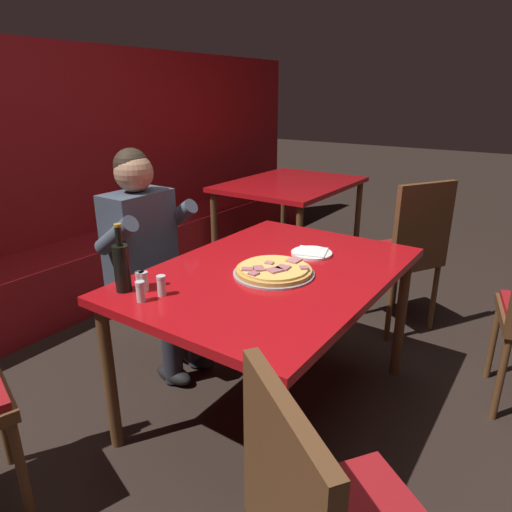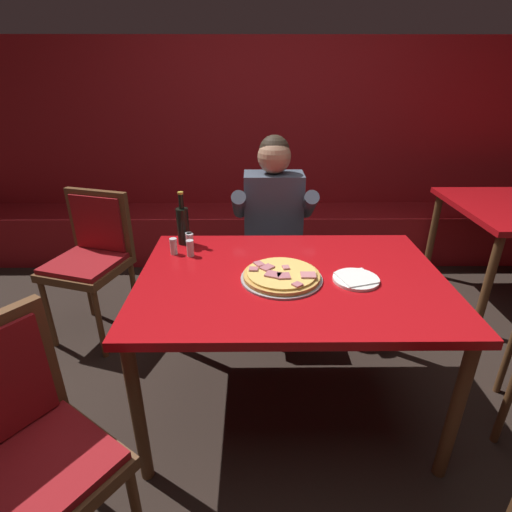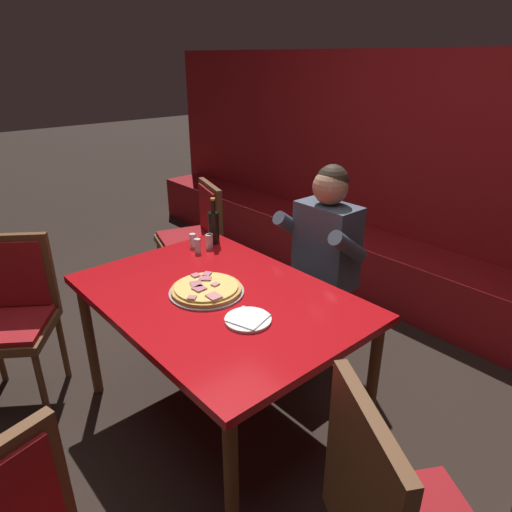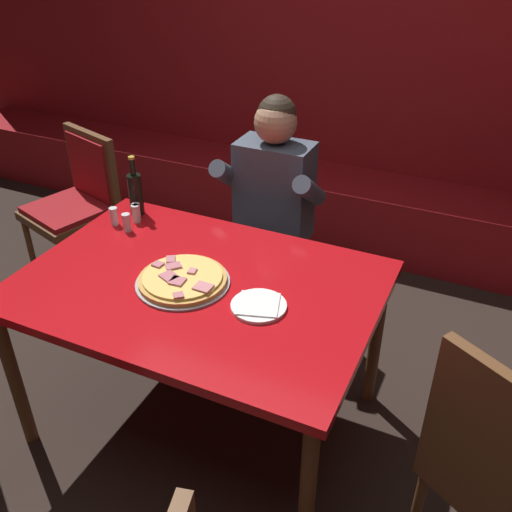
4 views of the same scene
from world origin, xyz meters
The scene contains 14 objects.
ground_plane centered at (0.00, 0.00, 0.00)m, with size 24.00×24.00×0.00m, color black.
booth_wall_panel centered at (0.00, 2.18, 0.95)m, with size 6.80×0.16×1.90m, color maroon.
booth_bench centered at (0.00, 1.86, 0.23)m, with size 6.46×0.48×0.46m, color maroon.
main_dining_table centered at (0.00, 0.00, 0.69)m, with size 1.42×1.00×0.76m.
pizza centered at (-0.05, -0.03, 0.78)m, with size 0.37×0.37×0.05m.
plate_white_paper centered at (0.29, -0.05, 0.77)m, with size 0.21×0.21×0.02m.
beer_bottle centered at (-0.56, 0.39, 0.88)m, with size 0.07×0.07×0.29m.
shaker_parmesan centered at (-0.52, 0.33, 0.80)m, with size 0.04×0.04×0.09m.
shaker_black_pepper centered at (-0.51, 0.32, 0.80)m, with size 0.04×0.04×0.09m.
shaker_oregano centered at (-0.59, 0.25, 0.80)m, with size 0.04×0.04×0.09m.
shaker_red_pepper_flakes centered at (-0.50, 0.23, 0.80)m, with size 0.04×0.04×0.09m.
diner_seated_blue_shirt centered at (-0.04, 0.78, 0.71)m, with size 0.53×0.53×1.27m.
dining_chair_by_booth centered at (-0.92, -0.75, 0.56)m, with size 0.61×0.61×0.96m.
dining_chair_near_left centered at (-1.21, 0.69, 0.58)m, with size 0.55×0.55×0.95m.
Camera 2 is at (-0.18, -1.64, 1.63)m, focal length 28.00 mm.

